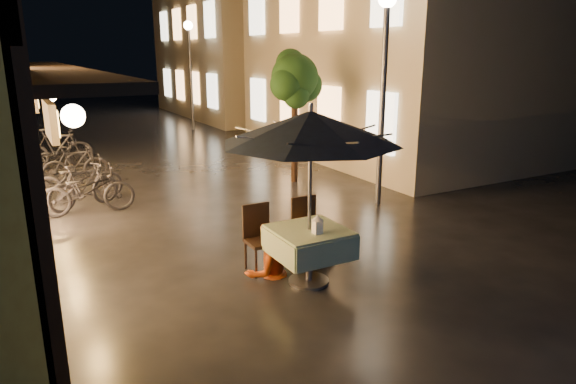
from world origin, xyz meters
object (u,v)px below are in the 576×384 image
table_lantern (317,223)px  bicycle_0 (87,191)px  streetlamp_near (385,60)px  person_orange (268,224)px  person_yellow (315,219)px  patio_umbrella (311,128)px  cafe_table (309,242)px

table_lantern → bicycle_0: 5.42m
streetlamp_near → person_orange: (-3.58, -2.04, -2.17)m
person_yellow → table_lantern: bearing=67.7°
person_orange → person_yellow: bearing=179.5°
bicycle_0 → person_orange: bearing=-152.7°
table_lantern → bicycle_0: (-2.20, 4.94, -0.45)m
streetlamp_near → person_orange: streetlamp_near is taller
patio_umbrella → person_orange: size_ratio=1.64×
streetlamp_near → cafe_table: (-3.21, -2.56, -2.33)m
cafe_table → person_orange: size_ratio=0.66×
person_orange → bicycle_0: bearing=-72.1°
patio_umbrella → bicycle_0: 5.49m
bicycle_0 → table_lantern: bearing=-152.2°
table_lantern → streetlamp_near: bearing=40.7°
cafe_table → streetlamp_near: bearing=38.6°
streetlamp_near → patio_umbrella: bearing=-141.4°
streetlamp_near → table_lantern: 4.69m
patio_umbrella → bicycle_0: bearing=114.9°
person_yellow → patio_umbrella: bearing=60.1°
streetlamp_near → patio_umbrella: (-3.21, -2.56, -0.77)m
streetlamp_near → cafe_table: streetlamp_near is taller
cafe_table → person_yellow: bearing=52.6°
table_lantern → person_orange: (-0.37, 0.72, -0.17)m
cafe_table → bicycle_0: size_ratio=0.55×
person_yellow → bicycle_0: (-2.65, 4.14, -0.21)m
patio_umbrella → person_orange: bearing=125.4°
cafe_table → bicycle_0: bearing=114.9°
streetlamp_near → person_orange: bearing=-150.3°
cafe_table → patio_umbrella: (0.00, 0.00, 1.56)m
table_lantern → person_orange: size_ratio=0.17×
streetlamp_near → cafe_table: size_ratio=4.27×
bicycle_0 → cafe_table: bearing=-151.3°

